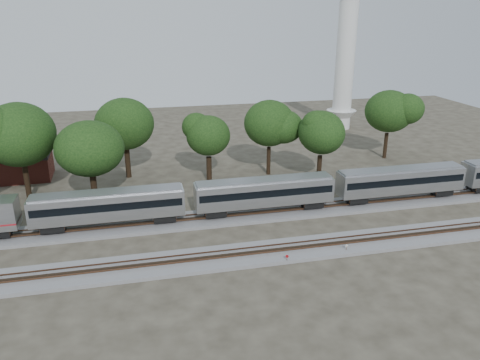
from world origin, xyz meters
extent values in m
plane|color=#383328|center=(0.00, 0.00, 0.00)|extent=(160.00, 160.00, 0.00)
cube|color=slate|center=(0.00, 6.00, 0.20)|extent=(160.00, 5.00, 0.40)
cube|color=brown|center=(0.00, 5.28, 0.66)|extent=(160.00, 0.08, 0.15)
cube|color=brown|center=(0.00, 6.72, 0.66)|extent=(160.00, 0.08, 0.15)
cube|color=slate|center=(0.00, -4.00, 0.20)|extent=(160.00, 5.00, 0.40)
cube|color=brown|center=(0.00, -4.72, 0.66)|extent=(160.00, 0.08, 0.15)
cube|color=brown|center=(0.00, -3.28, 0.66)|extent=(160.00, 0.08, 0.15)
cube|color=#B8BBC0|center=(-14.32, 6.00, 3.16)|extent=(17.64, 3.04, 3.04)
cube|color=black|center=(-14.32, 6.00, 3.47)|extent=(17.03, 3.09, 0.91)
cube|color=gray|center=(-14.32, 6.00, 4.73)|extent=(17.23, 2.43, 0.35)
cube|color=black|center=(-20.71, 6.00, 1.19)|extent=(2.64, 2.23, 0.91)
cube|color=black|center=(-7.93, 6.00, 1.19)|extent=(2.64, 2.23, 0.91)
cube|color=#B8BBC0|center=(4.73, 6.00, 3.16)|extent=(17.64, 3.04, 3.04)
cube|color=black|center=(4.73, 6.00, 3.47)|extent=(17.03, 3.09, 0.91)
cube|color=gray|center=(4.73, 6.00, 4.73)|extent=(17.23, 2.43, 0.35)
cube|color=black|center=(-1.66, 6.00, 1.19)|extent=(2.64, 2.23, 0.91)
cube|color=black|center=(11.12, 6.00, 1.19)|extent=(2.64, 2.23, 0.91)
cube|color=#B8BBC0|center=(23.78, 6.00, 3.16)|extent=(17.64, 3.04, 3.04)
cube|color=black|center=(23.78, 6.00, 3.47)|extent=(17.03, 3.09, 0.91)
cube|color=gray|center=(23.78, 6.00, 4.73)|extent=(17.23, 2.43, 0.35)
cube|color=black|center=(17.39, 6.00, 1.19)|extent=(2.64, 2.23, 0.91)
cube|color=black|center=(30.16, 6.00, 1.19)|extent=(2.64, 2.23, 0.91)
cube|color=black|center=(36.44, 6.00, 1.19)|extent=(2.64, 2.23, 0.91)
cylinder|color=#512D19|center=(3.69, -6.38, 0.46)|extent=(0.06, 0.06, 0.93)
cylinder|color=#A90C15|center=(3.69, -6.38, 0.88)|extent=(0.32, 0.13, 0.33)
cylinder|color=#512D19|center=(10.69, -5.62, 0.46)|extent=(0.06, 0.06, 0.91)
cylinder|color=silver|center=(10.69, -5.62, 0.86)|extent=(0.32, 0.12, 0.33)
cube|color=#512D19|center=(7.66, -5.61, 0.15)|extent=(0.54, 0.38, 0.30)
cylinder|color=silver|center=(34.03, 47.42, 14.12)|extent=(4.03, 4.03, 28.24)
cone|color=silver|center=(34.03, 47.42, 2.02)|extent=(6.45, 6.45, 4.03)
cube|color=maroon|center=(-28.42, 27.77, 1.82)|extent=(9.30, 6.65, 3.64)
cube|color=black|center=(-28.42, 27.77, 4.05)|extent=(9.50, 6.85, 0.82)
cylinder|color=black|center=(-25.44, 17.68, 2.55)|extent=(0.70, 0.70, 5.09)
ellipsoid|color=black|center=(-25.44, 17.68, 9.46)|extent=(9.60, 9.60, 8.16)
cylinder|color=black|center=(-16.54, 14.43, 2.12)|extent=(0.70, 0.70, 4.24)
ellipsoid|color=black|center=(-16.54, 14.43, 7.88)|extent=(8.00, 8.00, 6.80)
cylinder|color=black|center=(-12.10, 24.79, 2.29)|extent=(0.70, 0.70, 4.59)
ellipsoid|color=black|center=(-12.10, 24.79, 8.52)|extent=(8.65, 8.65, 7.35)
cylinder|color=black|center=(-0.04, 20.08, 1.94)|extent=(0.70, 0.70, 3.88)
ellipsoid|color=black|center=(-0.04, 20.08, 7.20)|extent=(7.31, 7.31, 6.22)
cylinder|color=black|center=(9.72, 21.19, 2.24)|extent=(0.70, 0.70, 4.48)
ellipsoid|color=black|center=(9.72, 21.19, 8.32)|extent=(8.44, 8.44, 7.18)
cylinder|color=black|center=(16.21, 16.01, 2.09)|extent=(0.70, 0.70, 4.18)
ellipsoid|color=black|center=(16.21, 16.01, 7.77)|extent=(7.89, 7.89, 6.71)
cylinder|color=black|center=(32.30, 24.96, 2.26)|extent=(0.70, 0.70, 4.51)
ellipsoid|color=black|center=(32.30, 24.96, 8.38)|extent=(8.51, 8.51, 7.24)
camera|label=1|loc=(-10.61, -46.78, 24.81)|focal=35.00mm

